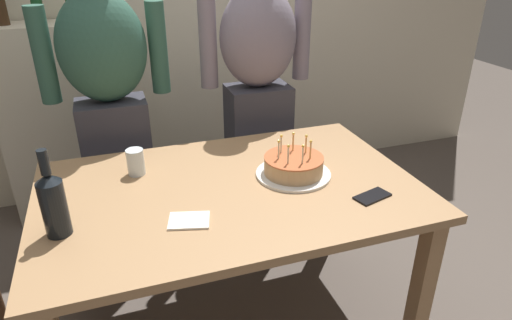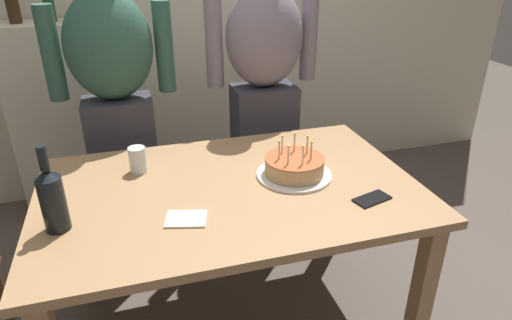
{
  "view_description": "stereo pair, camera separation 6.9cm",
  "coord_description": "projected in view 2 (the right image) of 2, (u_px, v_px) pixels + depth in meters",
  "views": [
    {
      "loc": [
        -0.41,
        -1.51,
        1.62
      ],
      "look_at": [
        0.11,
        0.0,
        0.84
      ],
      "focal_mm": 31.44,
      "sensor_mm": 36.0,
      "label": 1
    },
    {
      "loc": [
        -0.34,
        -1.53,
        1.62
      ],
      "look_at": [
        0.11,
        0.0,
        0.84
      ],
      "focal_mm": 31.44,
      "sensor_mm": 36.0,
      "label": 2
    }
  ],
  "objects": [
    {
      "name": "water_glass_near",
      "position": [
        138.0,
        160.0,
        1.89
      ],
      "size": [
        0.07,
        0.07,
        0.11
      ],
      "primitive_type": "cylinder",
      "color": "silver",
      "rests_on": "dining_table"
    },
    {
      "name": "shelf_cabinet",
      "position": [
        71.0,
        120.0,
        2.82
      ],
      "size": [
        0.66,
        0.3,
        1.49
      ],
      "color": "beige",
      "rests_on": "ground_plane"
    },
    {
      "name": "napkin_stack",
      "position": [
        186.0,
        219.0,
        1.58
      ],
      "size": [
        0.16,
        0.14,
        0.01
      ],
      "primitive_type": "cube",
      "rotation": [
        0.0,
        0.0,
        -0.26
      ],
      "color": "white",
      "rests_on": "dining_table"
    },
    {
      "name": "cell_phone",
      "position": [
        372.0,
        199.0,
        1.7
      ],
      "size": [
        0.16,
        0.11,
        0.01
      ],
      "primitive_type": "cube",
      "rotation": [
        0.0,
        0.0,
        0.27
      ],
      "color": "black",
      "rests_on": "dining_table"
    },
    {
      "name": "birthday_cake",
      "position": [
        294.0,
        167.0,
        1.86
      ],
      "size": [
        0.31,
        0.31,
        0.17
      ],
      "color": "white",
      "rests_on": "dining_table"
    },
    {
      "name": "person_man_bearded",
      "position": [
        117.0,
        108.0,
        2.25
      ],
      "size": [
        0.61,
        0.27,
        1.66
      ],
      "rotation": [
        0.0,
        0.0,
        3.14
      ],
      "color": "#33333D",
      "rests_on": "ground_plane"
    },
    {
      "name": "person_woman_cardigan",
      "position": [
        264.0,
        94.0,
        2.44
      ],
      "size": [
        0.61,
        0.27,
        1.66
      ],
      "rotation": [
        0.0,
        0.0,
        3.14
      ],
      "color": "#33333D",
      "rests_on": "ground_plane"
    },
    {
      "name": "dining_table",
      "position": [
        230.0,
        207.0,
        1.84
      ],
      "size": [
        1.5,
        0.96,
        0.74
      ],
      "color": "#A37A51",
      "rests_on": "ground_plane"
    },
    {
      "name": "wine_bottle",
      "position": [
        52.0,
        198.0,
        1.48
      ],
      "size": [
        0.08,
        0.08,
        0.31
      ],
      "color": "black",
      "rests_on": "dining_table"
    }
  ]
}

